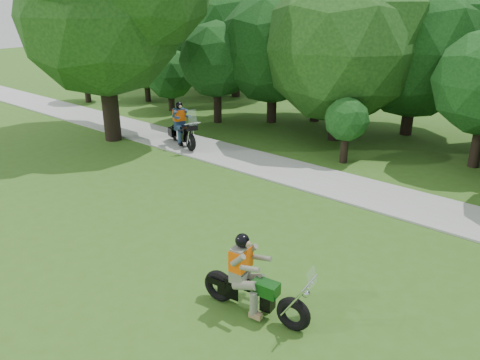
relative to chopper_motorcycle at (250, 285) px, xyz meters
The scene contains 4 objects.
ground 1.77m from the chopper_motorcycle, 135.63° to the right, with size 100.00×100.00×0.00m, color #375D1A.
walkway 6.97m from the chopper_motorcycle, 99.82° to the left, with size 60.00×2.20×0.06m, color #9B9B96.
chopper_motorcycle is the anchor object (origin of this frame).
touring_motorcycle 10.96m from the chopper_motorcycle, 143.23° to the left, with size 2.19×1.27×1.74m.
Camera 1 is at (5.84, -4.70, 5.74)m, focal length 35.00 mm.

